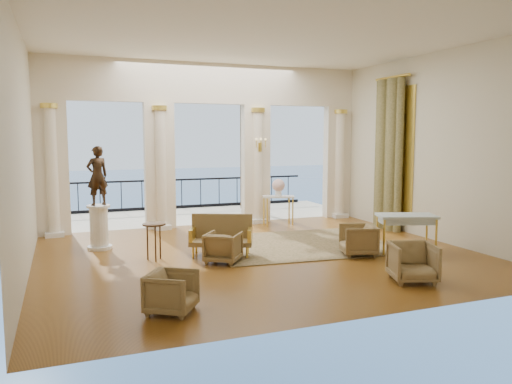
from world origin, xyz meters
name	(u,v)px	position (x,y,z in m)	size (l,w,h in m)	color
floor	(260,255)	(0.00, 0.00, 0.00)	(9.00, 9.00, 0.00)	#43220B
room_walls	(282,116)	(0.00, -1.12, 2.88)	(9.00, 9.00, 9.00)	beige
arcade	(209,133)	(0.00, 3.82, 2.58)	(9.00, 0.56, 4.50)	beige
terrace	(193,216)	(0.00, 5.80, -0.05)	(10.00, 3.60, 0.10)	#BFB7A0
balustrade	(182,196)	(0.00, 7.40, 0.41)	(9.00, 0.06, 1.03)	black
palm_tree	(243,89)	(2.00, 6.60, 4.09)	(2.00, 2.00, 4.50)	#4C3823
sea	(94,200)	(0.00, 60.00, -6.00)	(160.00, 160.00, 0.00)	#2C5889
curtain	(388,155)	(4.28, 1.50, 2.02)	(0.33, 1.40, 4.09)	brown
window_frame	(394,151)	(4.47, 1.50, 2.10)	(0.04, 1.60, 3.40)	#EBC84D
wall_sconce	(260,146)	(1.40, 3.51, 2.23)	(0.30, 0.11, 0.33)	#EBC84D
rug	(300,244)	(1.23, 0.57, 0.01)	(4.02, 3.13, 0.02)	#323518
armchair_a	(172,290)	(-2.47, -2.80, 0.33)	(0.64, 0.60, 0.66)	#4E3C1E
armchair_b	(413,260)	(1.72, -2.80, 0.38)	(0.73, 0.68, 0.75)	#4E3C1E
armchair_c	(358,238)	(1.91, -0.80, 0.36)	(0.70, 0.65, 0.72)	#4E3C1E
armchair_d	(223,246)	(-0.93, -0.33, 0.33)	(0.65, 0.61, 0.67)	#4E3C1E
settee	(221,235)	(-0.78, 0.27, 0.43)	(1.41, 1.02, 0.86)	#4E3C1E
game_table	(406,219)	(3.00, -0.98, 0.75)	(1.37, 1.04, 0.83)	#A1C2CE
pedestal	(99,228)	(-3.15, 1.80, 0.48)	(0.54, 0.54, 0.99)	silver
statue	(97,176)	(-3.15, 1.80, 1.64)	(0.48, 0.31, 1.31)	black
console_table	(278,201)	(1.79, 3.09, 0.70)	(0.95, 0.64, 0.84)	silver
urn	(278,186)	(1.79, 3.09, 1.11)	(0.36, 0.36, 0.47)	white
side_table	(154,229)	(-2.18, 0.34, 0.65)	(0.46, 0.46, 0.76)	black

